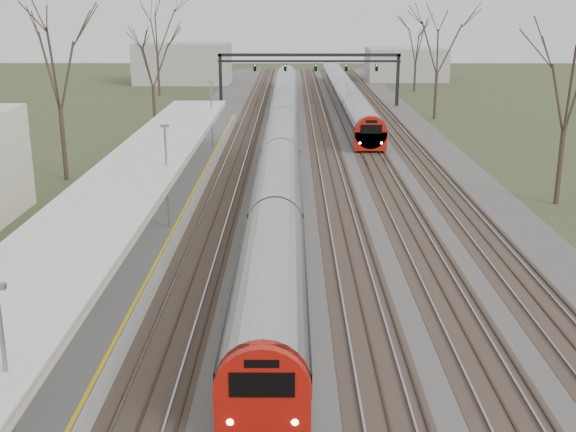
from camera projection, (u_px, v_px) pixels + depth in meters
name	position (u px, v px, depth m)	size (l,w,h in m)	color
track_bed	(318.00, 159.00, 55.46)	(24.00, 160.00, 0.22)	#474442
platform	(155.00, 217.00, 38.60)	(3.50, 69.00, 1.00)	#9E9B93
canopy	(134.00, 174.00, 33.30)	(4.10, 50.00, 3.11)	slate
signal_gantry	(310.00, 64.00, 82.87)	(21.00, 0.59, 6.08)	black
tree_west_far	(56.00, 60.00, 46.59)	(5.50, 5.50, 11.33)	#2D231C
tree_east_far	(569.00, 81.00, 40.89)	(5.00, 5.00, 10.30)	#2D231C
train_near	(283.00, 126.00, 61.80)	(2.62, 90.21, 3.05)	#A4A7AE
train_far	(344.00, 92.00, 85.44)	(2.62, 60.21, 3.05)	#A4A7AE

